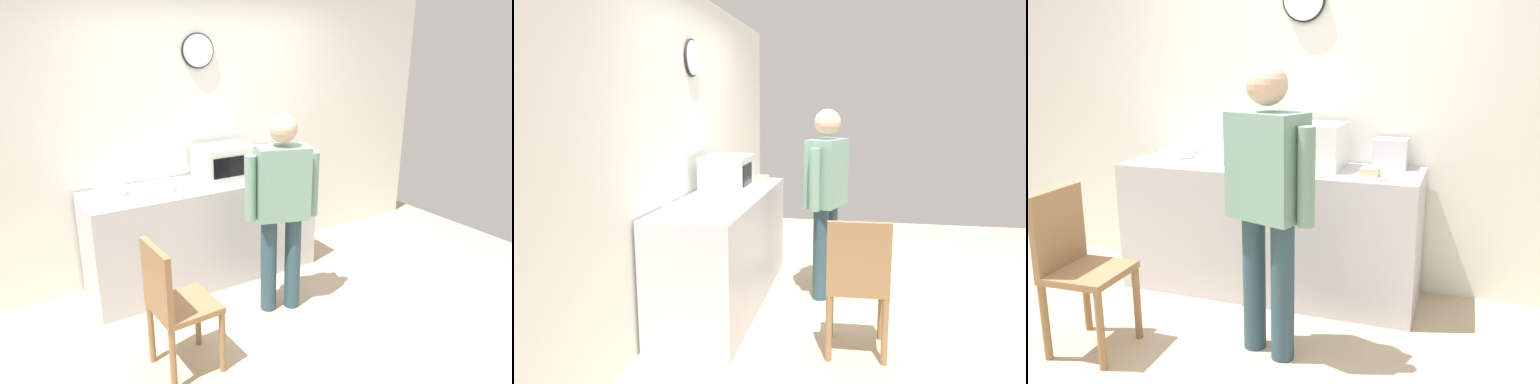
% 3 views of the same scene
% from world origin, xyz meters
% --- Properties ---
extents(ground_plane, '(6.00, 6.00, 0.00)m').
position_xyz_m(ground_plane, '(0.00, 0.00, 0.00)').
color(ground_plane, tan).
extents(back_wall, '(5.40, 0.13, 2.60)m').
position_xyz_m(back_wall, '(-0.00, 1.60, 1.30)').
color(back_wall, silver).
rests_on(back_wall, ground_plane).
extents(kitchen_counter, '(2.09, 0.62, 0.92)m').
position_xyz_m(kitchen_counter, '(-0.20, 1.22, 0.46)').
color(kitchen_counter, '#B7B7BC').
rests_on(kitchen_counter, ground_plane).
extents(microwave, '(0.50, 0.39, 0.30)m').
position_xyz_m(microwave, '(0.05, 1.27, 1.07)').
color(microwave, silver).
rests_on(microwave, kitchen_counter).
extents(sandwich_plate, '(0.22, 0.22, 0.07)m').
position_xyz_m(sandwich_plate, '(0.53, 1.06, 0.94)').
color(sandwich_plate, white).
rests_on(sandwich_plate, kitchen_counter).
extents(salad_bowl, '(0.23, 0.23, 0.07)m').
position_xyz_m(salad_bowl, '(-0.59, 1.21, 0.96)').
color(salad_bowl, white).
rests_on(salad_bowl, kitchen_counter).
extents(cereal_bowl, '(0.25, 0.25, 0.07)m').
position_xyz_m(cereal_bowl, '(-0.99, 1.31, 0.96)').
color(cereal_bowl, white).
rests_on(cereal_bowl, kitchen_counter).
extents(toaster, '(0.22, 0.18, 0.20)m').
position_xyz_m(toaster, '(0.60, 1.43, 1.02)').
color(toaster, silver).
rests_on(toaster, kitchen_counter).
extents(fork_utensil, '(0.07, 0.17, 0.01)m').
position_xyz_m(fork_utensil, '(0.26, 1.00, 0.93)').
color(fork_utensil, silver).
rests_on(fork_utensil, kitchen_counter).
extents(spoon_utensil, '(0.02, 0.17, 0.01)m').
position_xyz_m(spoon_utensil, '(-0.40, 1.48, 0.93)').
color(spoon_utensil, silver).
rests_on(spoon_utensil, kitchen_counter).
extents(person_standing, '(0.57, 0.35, 1.62)m').
position_xyz_m(person_standing, '(0.10, 0.42, 0.95)').
color(person_standing, '#294451').
rests_on(person_standing, ground_plane).
extents(wooden_chair, '(0.42, 0.42, 0.94)m').
position_xyz_m(wooden_chair, '(-0.95, 0.12, 0.52)').
color(wooden_chair, olive).
rests_on(wooden_chair, ground_plane).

